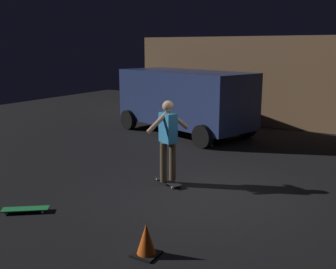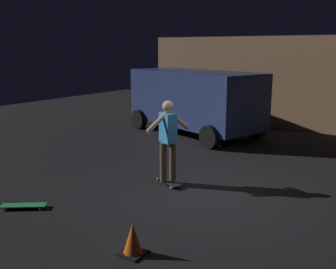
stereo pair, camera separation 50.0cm
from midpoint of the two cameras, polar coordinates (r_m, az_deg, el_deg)
ground_plane at (r=7.70m, az=4.60°, el=-8.73°), size 28.00×28.00×0.00m
low_building at (r=15.86m, az=17.28°, el=7.56°), size 11.42×3.77×3.15m
parked_van at (r=12.91m, az=1.29°, el=5.26°), size 4.96×3.34×2.03m
skateboard_ridden at (r=8.28m, az=-1.74°, el=-6.75°), size 0.79×0.53×0.07m
skateboard_spare at (r=7.43m, az=-21.66°, el=-9.97°), size 0.74×0.63×0.07m
skater at (r=8.01m, az=-1.79°, el=-0.11°), size 0.53×0.92×1.67m
traffic_cone at (r=5.58m, az=-5.80°, el=-14.98°), size 0.34×0.34×0.46m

